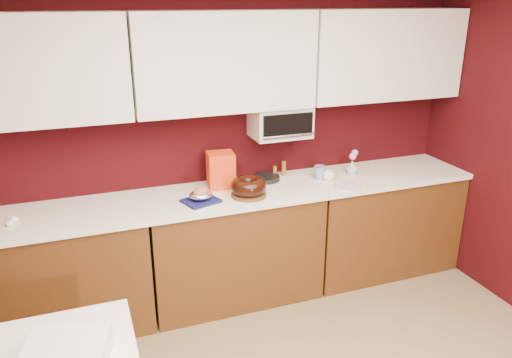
{
  "coord_description": "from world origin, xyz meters",
  "views": [
    {
      "loc": [
        -1.04,
        -1.41,
        2.28
      ],
      "look_at": [
        0.15,
        1.84,
        1.02
      ],
      "focal_mm": 35.0,
      "sensor_mm": 36.0,
      "label": 1
    }
  ],
  "objects_px": {
    "pandoro_box": "(221,170)",
    "newspaper_stack": "(67,355)",
    "coffee_mug": "(329,175)",
    "flower_vase": "(352,166)",
    "toaster_oven": "(280,121)",
    "foil_ham_nest": "(201,195)",
    "blue_jar": "(320,172)",
    "bundt_cake": "(249,186)"
  },
  "relations": [
    {
      "from": "pandoro_box",
      "to": "newspaper_stack",
      "type": "height_order",
      "value": "pandoro_box"
    },
    {
      "from": "coffee_mug",
      "to": "flower_vase",
      "type": "height_order",
      "value": "flower_vase"
    },
    {
      "from": "coffee_mug",
      "to": "newspaper_stack",
      "type": "distance_m",
      "value": 2.43
    },
    {
      "from": "toaster_oven",
      "to": "flower_vase",
      "type": "xyz_separation_m",
      "value": [
        0.62,
        -0.1,
        -0.41
      ]
    },
    {
      "from": "pandoro_box",
      "to": "flower_vase",
      "type": "bearing_deg",
      "value": 1.86
    },
    {
      "from": "toaster_oven",
      "to": "pandoro_box",
      "type": "bearing_deg",
      "value": -177.51
    },
    {
      "from": "toaster_oven",
      "to": "pandoro_box",
      "type": "xyz_separation_m",
      "value": [
        -0.5,
        -0.02,
        -0.34
      ]
    },
    {
      "from": "foil_ham_nest",
      "to": "blue_jar",
      "type": "height_order",
      "value": "blue_jar"
    },
    {
      "from": "foil_ham_nest",
      "to": "newspaper_stack",
      "type": "distance_m",
      "value": 1.59
    },
    {
      "from": "foil_ham_nest",
      "to": "blue_jar",
      "type": "distance_m",
      "value": 1.04
    },
    {
      "from": "blue_jar",
      "to": "coffee_mug",
      "type": "bearing_deg",
      "value": -53.5
    },
    {
      "from": "bundt_cake",
      "to": "foil_ham_nest",
      "type": "relative_size",
      "value": 1.52
    },
    {
      "from": "toaster_oven",
      "to": "bundt_cake",
      "type": "height_order",
      "value": "toaster_oven"
    },
    {
      "from": "toaster_oven",
      "to": "flower_vase",
      "type": "bearing_deg",
      "value": -9.01
    },
    {
      "from": "toaster_oven",
      "to": "coffee_mug",
      "type": "distance_m",
      "value": 0.59
    },
    {
      "from": "foil_ham_nest",
      "to": "coffee_mug",
      "type": "height_order",
      "value": "coffee_mug"
    },
    {
      "from": "coffee_mug",
      "to": "blue_jar",
      "type": "xyz_separation_m",
      "value": [
        -0.05,
        0.06,
        0.01
      ]
    },
    {
      "from": "toaster_oven",
      "to": "blue_jar",
      "type": "relative_size",
      "value": 4.2
    },
    {
      "from": "bundt_cake",
      "to": "blue_jar",
      "type": "bearing_deg",
      "value": 13.81
    },
    {
      "from": "blue_jar",
      "to": "foil_ham_nest",
      "type": "bearing_deg",
      "value": -171.59
    },
    {
      "from": "bundt_cake",
      "to": "coffee_mug",
      "type": "relative_size",
      "value": 2.94
    },
    {
      "from": "toaster_oven",
      "to": "flower_vase",
      "type": "height_order",
      "value": "toaster_oven"
    },
    {
      "from": "toaster_oven",
      "to": "bundt_cake",
      "type": "bearing_deg",
      "value": -141.65
    },
    {
      "from": "bundt_cake",
      "to": "newspaper_stack",
      "type": "xyz_separation_m",
      "value": [
        -1.29,
        -1.27,
        -0.17
      ]
    },
    {
      "from": "bundt_cake",
      "to": "foil_ham_nest",
      "type": "height_order",
      "value": "bundt_cake"
    },
    {
      "from": "toaster_oven",
      "to": "bundt_cake",
      "type": "relative_size",
      "value": 1.71
    },
    {
      "from": "coffee_mug",
      "to": "newspaper_stack",
      "type": "height_order",
      "value": "coffee_mug"
    },
    {
      "from": "toaster_oven",
      "to": "blue_jar",
      "type": "bearing_deg",
      "value": -21.77
    },
    {
      "from": "pandoro_box",
      "to": "flower_vase",
      "type": "xyz_separation_m",
      "value": [
        1.11,
        -0.08,
        -0.08
      ]
    },
    {
      "from": "bundt_cake",
      "to": "foil_ham_nest",
      "type": "bearing_deg",
      "value": 178.06
    },
    {
      "from": "flower_vase",
      "to": "blue_jar",
      "type": "bearing_deg",
      "value": -175.55
    },
    {
      "from": "toaster_oven",
      "to": "newspaper_stack",
      "type": "relative_size",
      "value": 1.3
    },
    {
      "from": "pandoro_box",
      "to": "coffee_mug",
      "type": "bearing_deg",
      "value": -5.18
    },
    {
      "from": "bundt_cake",
      "to": "pandoro_box",
      "type": "height_order",
      "value": "pandoro_box"
    },
    {
      "from": "coffee_mug",
      "to": "flower_vase",
      "type": "xyz_separation_m",
      "value": [
        0.26,
        0.09,
        0.02
      ]
    },
    {
      "from": "pandoro_box",
      "to": "flower_vase",
      "type": "relative_size",
      "value": 2.26
    },
    {
      "from": "coffee_mug",
      "to": "newspaper_stack",
      "type": "relative_size",
      "value": 0.26
    },
    {
      "from": "pandoro_box",
      "to": "blue_jar",
      "type": "relative_size",
      "value": 2.55
    },
    {
      "from": "toaster_oven",
      "to": "foil_ham_nest",
      "type": "bearing_deg",
      "value": -159.2
    },
    {
      "from": "newspaper_stack",
      "to": "flower_vase",
      "type": "bearing_deg",
      "value": 32.72
    },
    {
      "from": "pandoro_box",
      "to": "coffee_mug",
      "type": "xyz_separation_m",
      "value": [
        0.85,
        -0.16,
        -0.09
      ]
    },
    {
      "from": "pandoro_box",
      "to": "newspaper_stack",
      "type": "bearing_deg",
      "value": -121.25
    }
  ]
}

